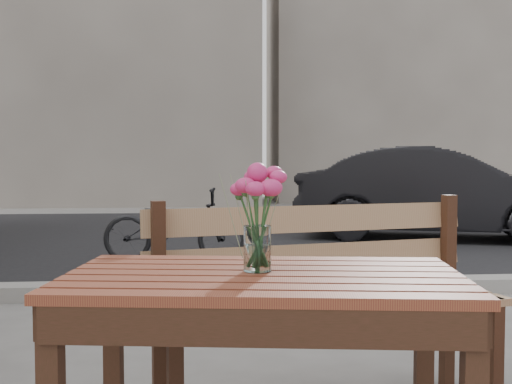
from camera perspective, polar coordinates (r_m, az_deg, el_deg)
street at (r=7.30m, az=-1.67°, el=-5.55°), size 30.00×8.12×0.12m
backdrop_buildings at (r=16.73m, az=-2.95°, el=11.55°), size 15.50×4.00×8.00m
main_table at (r=2.04m, az=0.66°, el=-10.68°), size 1.31×0.88×0.76m
main_bench at (r=2.86m, az=5.87°, el=-7.74°), size 1.61×0.80×0.96m
main_vase at (r=2.02m, az=0.12°, el=-1.08°), size 0.19×0.19×0.34m
parked_car at (r=9.21m, az=15.91°, el=-0.09°), size 4.09×2.47×1.27m
bicycle at (r=6.90m, az=-7.25°, el=-2.96°), size 1.56×0.66×0.80m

